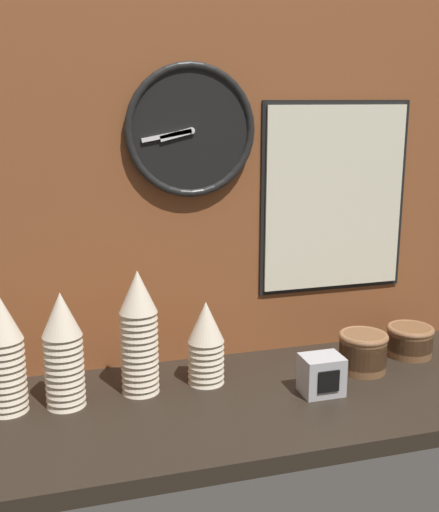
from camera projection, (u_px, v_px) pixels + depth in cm
name	position (u px, v px, depth cm)	size (l,w,h in cm)	color
ground_plane	(253.00, 401.00, 155.34)	(160.00, 56.00, 4.00)	black
wall_tiled_back	(222.00, 165.00, 166.90)	(160.00, 3.00, 105.00)	brown
cup_stack_center_left	(139.00, 332.00, 152.40)	(9.14, 9.14, 30.55)	beige
cup_stack_left	(63.00, 350.00, 145.90)	(9.14, 9.14, 27.42)	beige
cup_stack_far_left	(4.00, 354.00, 143.30)	(9.14, 9.14, 27.42)	beige
cup_stack_center	(206.00, 343.00, 158.62)	(9.14, 9.14, 21.18)	beige
bowl_stack_right	(363.00, 351.00, 166.83)	(12.89, 12.89, 10.24)	brown
bowl_stack_far_right	(410.00, 340.00, 177.12)	(12.89, 12.89, 8.32)	brown
wall_clock	(191.00, 130.00, 159.42)	(33.30, 2.70, 33.30)	black
menu_board	(334.00, 198.00, 175.70)	(42.69, 1.32, 52.32)	black
napkin_dispenser	(322.00, 375.00, 154.03)	(9.82, 8.10, 9.51)	#B7B7BC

